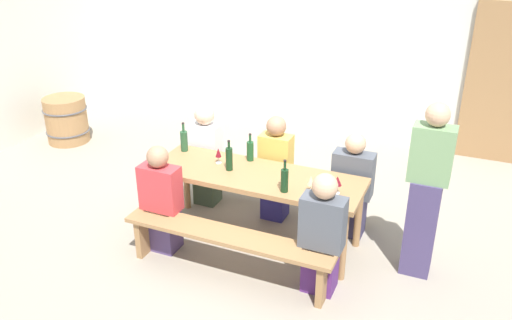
{
  "coord_description": "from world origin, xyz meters",
  "views": [
    {
      "loc": [
        1.84,
        -4.26,
        3.05
      ],
      "look_at": [
        0.0,
        0.0,
        0.9
      ],
      "focal_mm": 37.24,
      "sensor_mm": 36.0,
      "label": 1
    }
  ],
  "objects_px": {
    "tasting_table": "(256,181)",
    "standing_host": "(426,194)",
    "wine_glass_0": "(311,181)",
    "wine_glass_2": "(218,153)",
    "seated_guest_near_0": "(161,202)",
    "wine_bottle_3": "(285,180)",
    "wine_bottle_2": "(250,151)",
    "seated_guest_far_0": "(206,156)",
    "seated_guest_far_2": "(352,188)",
    "wine_bottle_1": "(229,159)",
    "bench_near": "(227,242)",
    "bench_far": "(279,182)",
    "wooden_door": "(502,85)",
    "wine_glass_1": "(337,181)",
    "seated_guest_far_1": "(276,170)",
    "wine_barrel": "(66,120)",
    "wine_bottle_0": "(184,140)",
    "seated_guest_near_1": "(322,236)"
  },
  "relations": [
    {
      "from": "wine_glass_2",
      "to": "seated_guest_far_2",
      "type": "bearing_deg",
      "value": 18.09
    },
    {
      "from": "seated_guest_near_1",
      "to": "seated_guest_far_0",
      "type": "distance_m",
      "value": 1.94
    },
    {
      "from": "seated_guest_far_0",
      "to": "standing_host",
      "type": "bearing_deg",
      "value": 80.77
    },
    {
      "from": "seated_guest_near_0",
      "to": "wine_glass_0",
      "type": "bearing_deg",
      "value": -75.39
    },
    {
      "from": "wine_bottle_3",
      "to": "wine_glass_1",
      "type": "bearing_deg",
      "value": 18.94
    },
    {
      "from": "wine_bottle_3",
      "to": "seated_guest_far_1",
      "type": "relative_size",
      "value": 0.27
    },
    {
      "from": "wine_glass_1",
      "to": "wine_glass_2",
      "type": "bearing_deg",
      "value": 173.18
    },
    {
      "from": "bench_near",
      "to": "seated_guest_near_0",
      "type": "xyz_separation_m",
      "value": [
        -0.78,
        0.15,
        0.17
      ]
    },
    {
      "from": "wine_glass_2",
      "to": "seated_guest_far_0",
      "type": "distance_m",
      "value": 0.63
    },
    {
      "from": "wine_bottle_2",
      "to": "seated_guest_near_0",
      "type": "xyz_separation_m",
      "value": [
        -0.6,
        -0.77,
        -0.33
      ]
    },
    {
      "from": "tasting_table",
      "to": "wine_bottle_3",
      "type": "relative_size",
      "value": 6.7
    },
    {
      "from": "tasting_table",
      "to": "standing_host",
      "type": "distance_m",
      "value": 1.59
    },
    {
      "from": "bench_near",
      "to": "wine_glass_1",
      "type": "distance_m",
      "value": 1.14
    },
    {
      "from": "wooden_door",
      "to": "seated_guest_far_1",
      "type": "distance_m",
      "value": 3.37
    },
    {
      "from": "bench_far",
      "to": "wine_glass_0",
      "type": "height_order",
      "value": "wine_glass_0"
    },
    {
      "from": "wine_bottle_3",
      "to": "wine_barrel",
      "type": "xyz_separation_m",
      "value": [
        -3.96,
        1.53,
        -0.53
      ]
    },
    {
      "from": "bench_far",
      "to": "wine_bottle_3",
      "type": "bearing_deg",
      "value": -66.66
    },
    {
      "from": "bench_near",
      "to": "bench_far",
      "type": "bearing_deg",
      "value": 90.0
    },
    {
      "from": "seated_guest_far_0",
      "to": "seated_guest_far_1",
      "type": "distance_m",
      "value": 0.84
    },
    {
      "from": "wine_bottle_0",
      "to": "wine_bottle_2",
      "type": "relative_size",
      "value": 1.09
    },
    {
      "from": "wine_bottle_2",
      "to": "wine_bottle_1",
      "type": "bearing_deg",
      "value": -108.82
    },
    {
      "from": "wine_bottle_0",
      "to": "wine_bottle_3",
      "type": "height_order",
      "value": "wine_bottle_0"
    },
    {
      "from": "wine_bottle_3",
      "to": "wine_barrel",
      "type": "relative_size",
      "value": 0.47
    },
    {
      "from": "wine_barrel",
      "to": "wine_glass_2",
      "type": "bearing_deg",
      "value": -21.43
    },
    {
      "from": "wine_bottle_3",
      "to": "seated_guest_far_0",
      "type": "xyz_separation_m",
      "value": [
        -1.21,
        0.73,
        -0.29
      ]
    },
    {
      "from": "bench_near",
      "to": "wine_bottle_0",
      "type": "bearing_deg",
      "value": 136.95
    },
    {
      "from": "standing_host",
      "to": "seated_guest_far_2",
      "type": "bearing_deg",
      "value": -27.93
    },
    {
      "from": "wine_bottle_2",
      "to": "seated_guest_near_0",
      "type": "distance_m",
      "value": 1.03
    },
    {
      "from": "wine_bottle_1",
      "to": "wine_barrel",
      "type": "xyz_separation_m",
      "value": [
        -3.3,
        1.33,
        -0.54
      ]
    },
    {
      "from": "wine_glass_1",
      "to": "seated_guest_far_0",
      "type": "xyz_separation_m",
      "value": [
        -1.66,
        0.58,
        -0.29
      ]
    },
    {
      "from": "wine_bottle_3",
      "to": "wine_bottle_2",
      "type": "bearing_deg",
      "value": 138.55
    },
    {
      "from": "tasting_table",
      "to": "wine_bottle_2",
      "type": "xyz_separation_m",
      "value": [
        -0.18,
        0.27,
        0.19
      ]
    },
    {
      "from": "wooden_door",
      "to": "wine_bottle_2",
      "type": "relative_size",
      "value": 7.12
    },
    {
      "from": "wine_glass_2",
      "to": "wine_bottle_0",
      "type": "bearing_deg",
      "value": 164.67
    },
    {
      "from": "wooden_door",
      "to": "wine_bottle_1",
      "type": "distance_m",
      "value": 3.93
    },
    {
      "from": "seated_guest_near_0",
      "to": "wine_bottle_3",
      "type": "bearing_deg",
      "value": -76.62
    },
    {
      "from": "bench_near",
      "to": "wine_bottle_1",
      "type": "height_order",
      "value": "wine_bottle_1"
    },
    {
      "from": "seated_guest_far_0",
      "to": "wine_barrel",
      "type": "xyz_separation_m",
      "value": [
        -2.75,
        0.8,
        -0.24
      ]
    },
    {
      "from": "bench_far",
      "to": "wine_glass_2",
      "type": "xyz_separation_m",
      "value": [
        -0.45,
        -0.57,
        0.5
      ]
    },
    {
      "from": "wine_barrel",
      "to": "seated_guest_far_0",
      "type": "bearing_deg",
      "value": -16.32
    },
    {
      "from": "seated_guest_far_2",
      "to": "wine_bottle_1",
      "type": "bearing_deg",
      "value": -65.0
    },
    {
      "from": "tasting_table",
      "to": "seated_guest_far_0",
      "type": "xyz_separation_m",
      "value": [
        -0.83,
        0.5,
        -0.09
      ]
    },
    {
      "from": "wine_glass_2",
      "to": "wine_barrel",
      "type": "distance_m",
      "value": 3.4
    },
    {
      "from": "wine_glass_0",
      "to": "wine_glass_2",
      "type": "height_order",
      "value": "same"
    },
    {
      "from": "wine_glass_1",
      "to": "wine_glass_2",
      "type": "xyz_separation_m",
      "value": [
        -1.28,
        0.15,
        -0.01
      ]
    },
    {
      "from": "seated_guest_near_0",
      "to": "seated_guest_near_1",
      "type": "relative_size",
      "value": 0.97
    },
    {
      "from": "bench_near",
      "to": "wine_glass_1",
      "type": "relative_size",
      "value": 11.65
    },
    {
      "from": "seated_guest_far_1",
      "to": "wine_glass_1",
      "type": "bearing_deg",
      "value": 54.91
    },
    {
      "from": "wine_bottle_0",
      "to": "wine_bottle_2",
      "type": "xyz_separation_m",
      "value": [
        0.74,
        0.06,
        -0.01
      ]
    },
    {
      "from": "wine_bottle_2",
      "to": "wine_bottle_3",
      "type": "distance_m",
      "value": 0.75
    }
  ]
}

